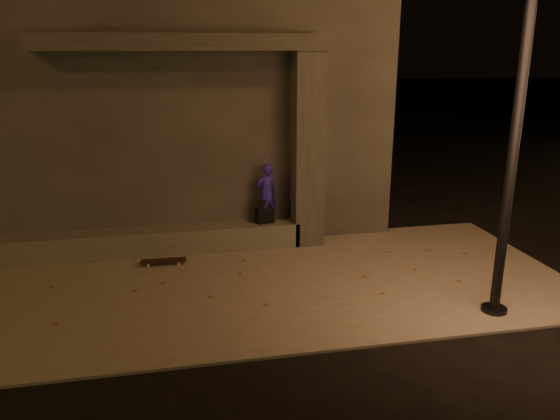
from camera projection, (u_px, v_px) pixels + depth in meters
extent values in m
plane|color=black|center=(248.00, 353.00, 6.85)|extent=(120.00, 120.00, 0.00)
cube|color=slate|center=(230.00, 286.00, 8.73)|extent=(11.00, 4.40, 0.04)
cube|color=#373432|center=(159.00, 99.00, 12.03)|extent=(9.00, 5.00, 5.20)
cube|color=#53504B|center=(138.00, 242.00, 10.01)|extent=(6.00, 0.55, 0.45)
cube|color=#373432|center=(308.00, 151.00, 10.18)|extent=(0.55, 0.55, 3.60)
cube|color=#373432|center=(183.00, 42.00, 9.25)|extent=(5.00, 0.70, 0.28)
imported|color=#291AA9|center=(267.00, 193.00, 10.25)|extent=(0.47, 0.38, 1.14)
cube|color=black|center=(264.00, 216.00, 10.37)|extent=(0.36, 0.27, 0.27)
cube|color=black|center=(264.00, 204.00, 10.30)|extent=(0.29, 0.09, 0.19)
cube|color=black|center=(164.00, 260.00, 9.53)|extent=(0.79, 0.23, 0.02)
cylinder|color=tan|center=(179.00, 261.00, 9.66)|extent=(0.06, 0.03, 0.05)
cylinder|color=tan|center=(179.00, 264.00, 9.52)|extent=(0.06, 0.03, 0.05)
cylinder|color=tan|center=(149.00, 262.00, 9.58)|extent=(0.06, 0.03, 0.05)
cylinder|color=tan|center=(148.00, 266.00, 9.44)|extent=(0.06, 0.03, 0.05)
cube|color=#99999E|center=(179.00, 260.00, 9.58)|extent=(0.06, 0.16, 0.02)
cube|color=#99999E|center=(148.00, 262.00, 9.50)|extent=(0.06, 0.16, 0.02)
cylinder|color=black|center=(526.00, 47.00, 6.83)|extent=(0.14, 0.14, 7.39)
cylinder|color=black|center=(494.00, 310.00, 7.86)|extent=(0.36, 0.36, 0.10)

